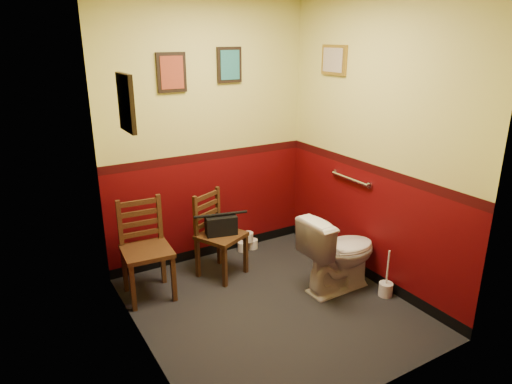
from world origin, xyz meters
TOP-DOWN VIEW (x-y plane):
  - floor at (0.00, 0.00)m, footprint 2.20×2.40m
  - wall_back at (0.00, 1.20)m, footprint 2.20×0.00m
  - wall_front at (0.00, -1.20)m, footprint 2.20×0.00m
  - wall_left at (-1.10, 0.00)m, footprint 0.00×2.40m
  - wall_right at (1.10, 0.00)m, footprint 0.00×2.40m
  - grab_bar at (1.07, 0.25)m, footprint 0.05×0.56m
  - framed_print_back_a at (-0.35, 1.18)m, footprint 0.28×0.04m
  - framed_print_back_b at (0.25, 1.18)m, footprint 0.26×0.04m
  - framed_print_left at (-1.08, 0.10)m, footprint 0.04×0.30m
  - framed_print_right at (1.08, 0.60)m, footprint 0.04×0.34m
  - toilet at (0.72, -0.05)m, footprint 0.75×0.43m
  - toilet_brush at (1.01, -0.38)m, footprint 0.13×0.13m
  - chair_left at (-0.85, 0.77)m, footprint 0.45×0.45m
  - chair_right at (-0.12, 0.78)m, footprint 0.52×0.52m
  - handbag at (-0.10, 0.74)m, footprint 0.32×0.21m
  - tp_stack at (0.40, 1.10)m, footprint 0.24×0.13m

SIDE VIEW (x-z plane):
  - floor at x=0.00m, z-range 0.00..0.00m
  - toilet_brush at x=1.01m, z-range -0.15..0.30m
  - tp_stack at x=0.40m, z-range -0.02..0.19m
  - toilet at x=0.72m, z-range 0.00..0.74m
  - chair_right at x=-0.12m, z-range 0.00..0.85m
  - chair_left at x=-0.85m, z-range 0.00..0.90m
  - handbag at x=-0.10m, z-range 0.43..0.65m
  - grab_bar at x=1.07m, z-range 0.92..0.98m
  - wall_back at x=0.00m, z-range 0.00..2.70m
  - wall_front at x=0.00m, z-range 0.00..2.70m
  - wall_left at x=-1.10m, z-range 0.00..2.70m
  - wall_right at x=1.10m, z-range 0.00..2.70m
  - framed_print_left at x=-1.08m, z-range 1.66..2.04m
  - framed_print_back_a at x=-0.35m, z-range 1.77..2.13m
  - framed_print_back_b at x=0.25m, z-range 1.83..2.17m
  - framed_print_right at x=1.08m, z-range 1.91..2.19m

